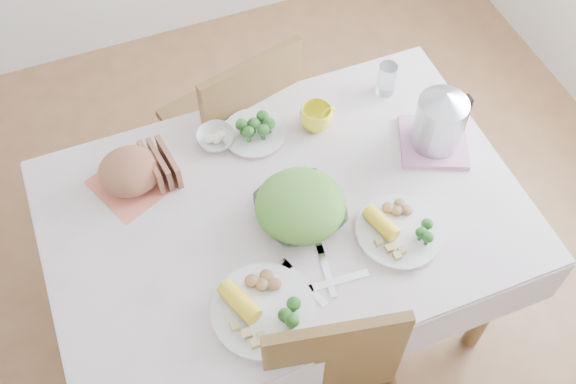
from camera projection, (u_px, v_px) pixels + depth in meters
name	position (u px, v px, depth m)	size (l,w,h in m)	color
floor	(285.00, 311.00, 2.76)	(3.60, 3.60, 0.00)	brown
dining_table	(285.00, 267.00, 2.46)	(1.40, 0.90, 0.75)	brown
tablecloth	(284.00, 210.00, 2.14)	(1.50, 1.00, 0.01)	silver
chair_far	(229.00, 122.00, 2.73)	(0.43, 0.43, 0.96)	brown
salad_bowl	(300.00, 211.00, 2.09)	(0.26, 0.26, 0.06)	white
dinner_plate_left	(263.00, 311.00, 1.92)	(0.30, 0.30, 0.03)	white
dinner_plate_right	(399.00, 232.00, 2.08)	(0.27, 0.27, 0.02)	white
broccoli_plate	(254.00, 134.00, 2.30)	(0.22, 0.22, 0.02)	beige
napkin	(133.00, 183.00, 2.19)	(0.23, 0.23, 0.00)	#E36D54
bread_loaf	(130.00, 172.00, 2.15)	(0.20, 0.19, 0.12)	brown
fruit_bowl	(216.00, 138.00, 2.28)	(0.13, 0.13, 0.04)	white
yellow_mug	(316.00, 117.00, 2.30)	(0.11, 0.11, 0.09)	yellow
glass_tumbler	(387.00, 79.00, 2.37)	(0.07, 0.07, 0.12)	white
pink_tray	(433.00, 142.00, 2.28)	(0.22, 0.22, 0.02)	#CC7DA6
electric_kettle	(439.00, 120.00, 2.19)	(0.16, 0.16, 0.23)	#B2B5BA
fork_left	(304.00, 283.00, 1.99)	(0.02, 0.19, 0.00)	silver
fork_right	(327.00, 271.00, 2.01)	(0.02, 0.18, 0.00)	silver
knife	(336.00, 282.00, 1.99)	(0.02, 0.21, 0.00)	silver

